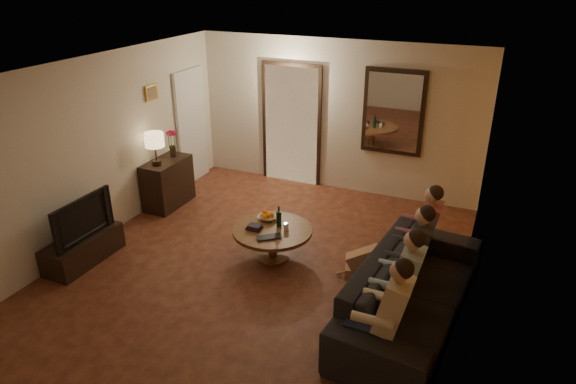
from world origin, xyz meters
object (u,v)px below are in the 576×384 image
at_px(dresser, 168,183).
at_px(laptop, 270,239).
at_px(coffee_table, 273,243).
at_px(tv_stand, 83,249).
at_px(wine_bottle, 279,216).
at_px(sofa, 412,291).
at_px(bowl, 267,217).
at_px(dog, 365,259).
at_px(person_b, 399,287).
at_px(table_lamp, 155,149).
at_px(person_a, 385,321).
at_px(person_d, 420,236).
at_px(person_c, 411,259).
at_px(tv, 78,218).

bearing_deg(dresser, laptop, -25.19).
height_order(coffee_table, laptop, laptop).
distance_m(tv_stand, wine_bottle, 2.67).
bearing_deg(sofa, tv_stand, 102.52).
bearing_deg(bowl, tv_stand, -148.38).
distance_m(dog, wine_bottle, 1.28).
bearing_deg(wine_bottle, coffee_table, -116.57).
height_order(sofa, person_b, person_b).
relative_size(table_lamp, sofa, 0.21).
xyz_separation_m(person_b, wine_bottle, (-1.84, 0.99, 0.01)).
bearing_deg(person_a, person_d, 90.00).
bearing_deg(coffee_table, tv_stand, -154.72).
xyz_separation_m(bowl, wine_bottle, (0.23, -0.12, 0.12)).
relative_size(tv_stand, person_a, 0.93).
distance_m(dresser, laptop, 2.66).
height_order(sofa, bowl, sofa).
bearing_deg(person_d, person_c, -90.00).
bearing_deg(person_a, person_b, 90.00).
relative_size(tv_stand, person_b, 0.93).
bearing_deg(tv_stand, dog, 17.33).
bearing_deg(table_lamp, coffee_table, -15.32).
relative_size(tv_stand, laptop, 3.38).
relative_size(dog, laptop, 1.70).
bearing_deg(dresser, person_b, -22.52).
relative_size(person_d, coffee_table, 1.12).
xyz_separation_m(table_lamp, coffee_table, (2.31, -0.63, -0.83)).
height_order(coffee_table, wine_bottle, wine_bottle).
height_order(sofa, person_c, person_c).
bearing_deg(tv, person_c, -79.17).
relative_size(dresser, bowl, 3.41).
bearing_deg(coffee_table, table_lamp, 164.68).
bearing_deg(table_lamp, dresser, 90.00).
bearing_deg(wine_bottle, tv, -153.22).
relative_size(tv, wine_bottle, 3.22).
bearing_deg(coffee_table, tv, -154.72).
xyz_separation_m(dresser, table_lamp, (0.00, -0.22, 0.66)).
bearing_deg(dog, tv_stand, -179.09).
bearing_deg(sofa, table_lamp, 80.00).
xyz_separation_m(table_lamp, bowl, (2.13, -0.41, -0.57)).
relative_size(dresser, coffee_table, 0.82).
xyz_separation_m(person_a, laptop, (-1.79, 1.21, -0.14)).
distance_m(dresser, tv, 1.96).
relative_size(tv, sofa, 0.38).
distance_m(person_a, person_d, 1.80).
bearing_deg(dog, bowl, 156.25).
bearing_deg(person_b, coffee_table, 154.82).
distance_m(tv, person_d, 4.42).
distance_m(bowl, laptop, 0.57).
xyz_separation_m(dresser, dog, (3.59, -0.82, -0.11)).
height_order(tv, sofa, tv).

